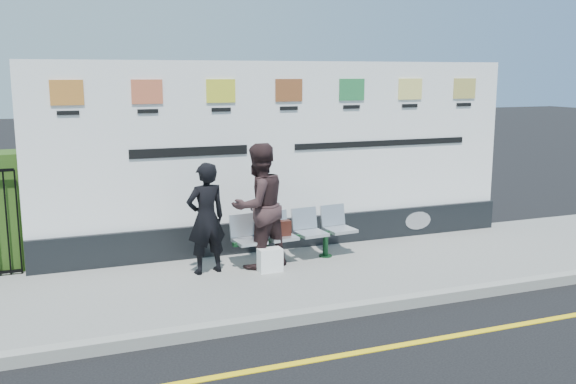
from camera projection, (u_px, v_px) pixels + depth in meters
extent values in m
plane|color=black|center=(372.00, 350.00, 6.89)|extent=(80.00, 80.00, 0.00)
cube|color=gray|center=(288.00, 277.00, 9.17)|extent=(14.00, 3.00, 0.12)
cube|color=gray|center=(333.00, 312.00, 7.79)|extent=(14.00, 0.18, 0.14)
cube|color=yellow|center=(372.00, 350.00, 6.89)|extent=(14.00, 0.10, 0.01)
cube|color=black|center=(287.00, 232.00, 10.53)|extent=(8.00, 0.30, 0.50)
cube|color=white|center=(287.00, 141.00, 10.25)|extent=(8.00, 0.14, 2.50)
imported|color=black|center=(206.00, 218.00, 9.04)|extent=(0.64, 0.48, 1.59)
imported|color=#322021|center=(259.00, 206.00, 9.31)|extent=(1.07, 0.94, 1.83)
cube|color=black|center=(281.00, 228.00, 9.56)|extent=(0.29, 0.13, 0.23)
cube|color=white|center=(270.00, 260.00, 9.21)|extent=(0.34, 0.20, 0.34)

